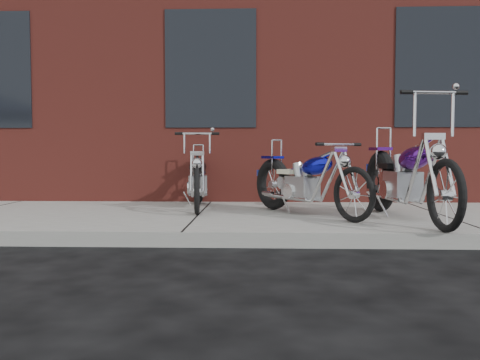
{
  "coord_description": "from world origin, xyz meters",
  "views": [
    {
      "loc": [
        0.75,
        -4.84,
        0.93
      ],
      "look_at": [
        0.54,
        0.8,
        0.61
      ],
      "focal_mm": 38.0,
      "sensor_mm": 36.0,
      "label": 1
    }
  ],
  "objects": [
    {
      "name": "ground",
      "position": [
        0.0,
        0.0,
        0.0
      ],
      "size": [
        120.0,
        120.0,
        0.0
      ],
      "primitive_type": "plane",
      "color": "black",
      "rests_on": "ground"
    },
    {
      "name": "sidewalk",
      "position": [
        0.0,
        1.5,
        0.07
      ],
      "size": [
        22.0,
        3.0,
        0.15
      ],
      "primitive_type": "cube",
      "color": "gray",
      "rests_on": "ground"
    },
    {
      "name": "building_brick",
      "position": [
        0.0,
        8.0,
        4.0
      ],
      "size": [
        22.0,
        10.0,
        8.0
      ],
      "primitive_type": "cube",
      "color": "maroon",
      "rests_on": "ground"
    },
    {
      "name": "chopper_purple",
      "position": [
        2.43,
        1.02,
        0.6
      ],
      "size": [
        0.61,
        2.48,
        1.39
      ],
      "rotation": [
        0.0,
        0.0,
        -1.45
      ],
      "color": "black",
      "rests_on": "sidewalk"
    },
    {
      "name": "chopper_blue",
      "position": [
        1.33,
        1.4,
        0.54
      ],
      "size": [
        1.3,
        1.82,
        0.93
      ],
      "rotation": [
        0.0,
        0.0,
        -0.97
      ],
      "color": "black",
      "rests_on": "sidewalk"
    },
    {
      "name": "chopper_third",
      "position": [
        -0.1,
        2.14,
        0.51
      ],
      "size": [
        0.49,
        2.02,
        1.03
      ],
      "rotation": [
        0.0,
        0.0,
        -1.47
      ],
      "color": "black",
      "rests_on": "sidewalk"
    }
  ]
}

